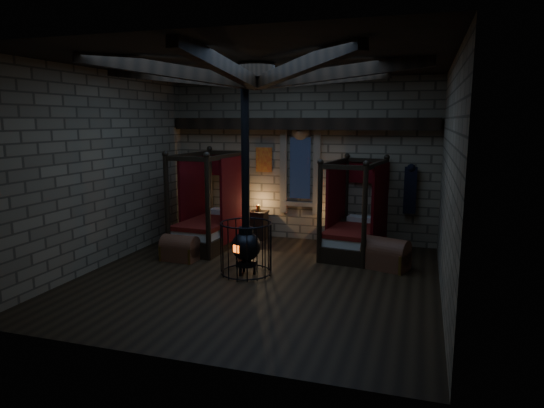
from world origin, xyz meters
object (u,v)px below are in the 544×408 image
(trunk_right, at_px, (386,255))
(stove, at_px, (246,244))
(bed_left, at_px, (212,223))
(trunk_left, at_px, (180,249))
(bed_right, at_px, (355,231))

(trunk_right, xyz_separation_m, stove, (-2.72, -1.25, 0.34))
(trunk_right, bearing_deg, bed_left, -169.15)
(trunk_right, relative_size, stove, 0.26)
(bed_left, bearing_deg, stove, -45.67)
(trunk_left, bearing_deg, stove, -12.55)
(bed_right, bearing_deg, stove, -122.31)
(stove, bearing_deg, bed_right, 72.81)
(stove, bearing_deg, trunk_left, -172.45)
(trunk_right, bearing_deg, trunk_left, -151.38)
(stove, bearing_deg, trunk_right, 47.62)
(trunk_left, bearing_deg, trunk_right, 12.38)
(bed_right, bearing_deg, bed_left, -165.97)
(bed_left, height_order, trunk_left, bed_left)
(trunk_right, distance_m, stove, 3.01)
(bed_left, distance_m, stove, 2.49)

